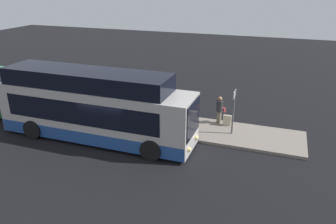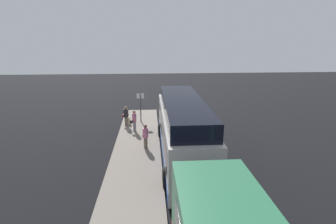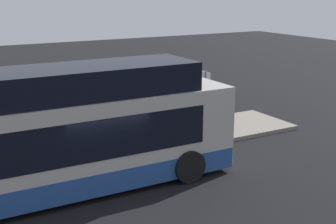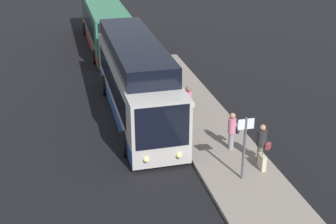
% 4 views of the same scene
% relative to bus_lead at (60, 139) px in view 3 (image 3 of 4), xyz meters
% --- Properties ---
extents(ground, '(80.00, 80.00, 0.00)m').
position_rel_bus_lead_xyz_m(ground, '(1.10, -0.28, -1.74)').
color(ground, black).
extents(platform, '(20.00, 3.14, 0.17)m').
position_rel_bus_lead_xyz_m(platform, '(1.10, 2.89, -1.65)').
color(platform, slate).
rests_on(platform, ground).
extents(bus_lead, '(11.07, 2.75, 3.86)m').
position_rel_bus_lead_xyz_m(bus_lead, '(0.00, 0.00, 0.00)').
color(bus_lead, '#B2ADA8').
rests_on(bus_lead, ground).
extents(passenger_boarding, '(0.48, 0.58, 1.70)m').
position_rel_bus_lead_xyz_m(passenger_boarding, '(4.76, 3.24, -0.64)').
color(passenger_boarding, gray).
rests_on(passenger_boarding, platform).
extents(passenger_waiting, '(0.65, 0.63, 1.70)m').
position_rel_bus_lead_xyz_m(passenger_waiting, '(6.12, 3.99, -0.66)').
color(passenger_waiting, '#6B604C').
rests_on(passenger_waiting, platform).
extents(passenger_with_bags, '(0.61, 0.48, 1.66)m').
position_rel_bus_lead_xyz_m(passenger_with_bags, '(1.33, 2.30, -0.67)').
color(passenger_with_bags, '#6B604C').
rests_on(passenger_with_bags, platform).
extents(suitcase, '(0.48, 0.18, 0.88)m').
position_rel_bus_lead_xyz_m(suitcase, '(6.64, 3.82, -1.25)').
color(suitcase, beige).
rests_on(suitcase, platform).
extents(sign_post, '(0.10, 0.64, 2.59)m').
position_rel_bus_lead_xyz_m(sign_post, '(7.10, 2.79, 0.03)').
color(sign_post, '#4C4C51').
rests_on(sign_post, platform).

